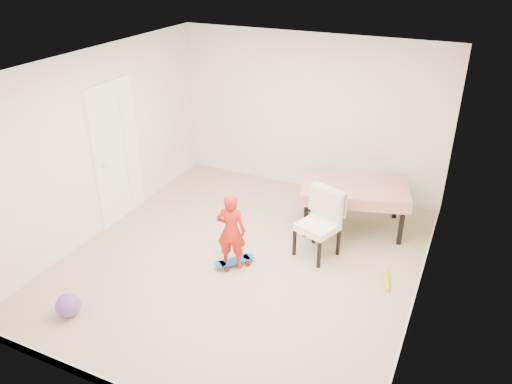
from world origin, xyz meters
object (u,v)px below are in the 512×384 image
at_px(dining_table, 353,206).
at_px(child, 231,233).
at_px(dining_chair, 318,225).
at_px(skateboard, 235,263).
at_px(balloon, 68,305).

distance_m(dining_table, child, 2.04).
bearing_deg(child, dining_chair, -154.55).
bearing_deg(skateboard, child, -163.34).
distance_m(dining_chair, skateboard, 1.21).
xyz_separation_m(dining_chair, balloon, (-2.17, -2.36, -0.34)).
height_order(child, balloon, child).
relative_size(dining_chair, balloon, 3.40).
bearing_deg(child, skateboard, -126.66).
distance_m(skateboard, child, 0.48).
xyz_separation_m(dining_chair, skateboard, (-0.89, -0.69, -0.43)).
distance_m(dining_table, balloon, 4.09).
xyz_separation_m(skateboard, child, (-0.02, -0.04, 0.48)).
xyz_separation_m(dining_table, child, (-1.14, -1.68, 0.17)).
height_order(dining_table, child, child).
relative_size(dining_table, dining_chair, 1.59).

